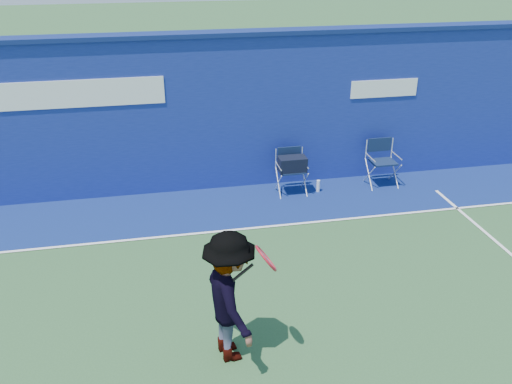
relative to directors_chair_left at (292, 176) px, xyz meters
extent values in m
plane|color=#2C532C|center=(-1.60, -4.49, -0.38)|extent=(80.00, 80.00, 0.00)
cube|color=navy|center=(-1.60, 0.71, 1.12)|extent=(24.00, 0.40, 3.00)
cube|color=navy|center=(-1.60, 0.71, 2.66)|extent=(24.00, 0.50, 0.08)
cube|color=white|center=(-4.60, 0.50, 1.72)|extent=(4.50, 0.02, 0.50)
cube|color=white|center=(2.00, 0.50, 1.52)|extent=(1.40, 0.02, 0.35)
cube|color=navy|center=(-1.60, -0.39, -0.37)|extent=(24.00, 1.80, 0.01)
cube|color=white|center=(-1.60, -1.29, -0.36)|extent=(24.00, 0.06, 0.01)
cube|color=#101E3D|center=(0.00, 0.00, 0.11)|extent=(0.47, 0.40, 0.03)
cube|color=silver|center=(0.00, 0.23, 0.31)|extent=(0.54, 0.02, 0.39)
cube|color=#101E3D|center=(0.00, 0.23, 0.39)|extent=(0.47, 0.03, 0.27)
cube|color=black|center=(0.00, -0.03, 0.26)|extent=(0.54, 0.31, 0.29)
cube|color=#101E3D|center=(1.92, 0.01, 0.14)|extent=(0.50, 0.42, 0.03)
cube|color=silver|center=(1.92, 0.26, 0.34)|extent=(0.56, 0.02, 0.41)
cube|color=#101E3D|center=(1.92, 0.26, 0.42)|extent=(0.50, 0.03, 0.29)
cylinder|color=white|center=(0.55, -0.05, -0.25)|extent=(0.07, 0.07, 0.25)
imported|color=#EA4738|center=(-1.89, -4.33, 0.47)|extent=(0.82, 1.19, 1.69)
torus|color=#B01725|center=(-1.49, -4.45, 1.03)|extent=(0.28, 0.40, 0.32)
cylinder|color=gray|center=(-1.49, -4.45, 1.03)|extent=(0.22, 0.33, 0.26)
cylinder|color=black|center=(-1.76, -4.42, 0.84)|extent=(0.30, 0.08, 0.22)
camera|label=1|loc=(-2.60, -9.48, 4.29)|focal=38.00mm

